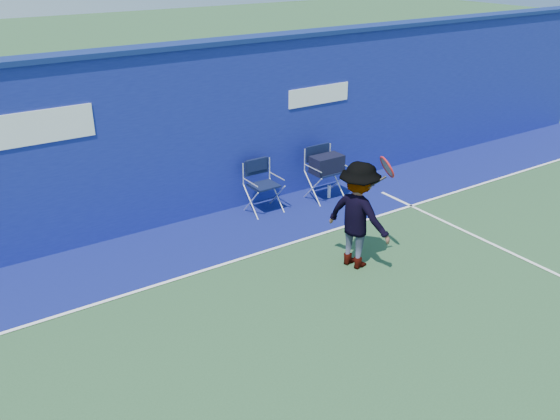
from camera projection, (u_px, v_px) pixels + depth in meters
ground at (326, 396)px, 6.54m from camera, size 80.00×80.00×0.00m
stadium_wall at (138, 142)px, 9.85m from camera, size 24.00×0.50×3.08m
out_of_bounds_strip at (172, 250)px, 9.65m from camera, size 24.00×1.80×0.01m
court_lines at (295, 366)px, 7.00m from camera, size 24.00×12.00×0.01m
directors_chair_left at (263, 195)px, 10.92m from camera, size 0.57×0.53×0.96m
directors_chair_right at (325, 178)px, 11.42m from camera, size 0.61×0.55×1.02m
water_bottle at (329, 192)px, 11.57m from camera, size 0.07×0.07×0.26m
tennis_player at (358, 215)px, 8.88m from camera, size 0.99×1.21×1.74m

